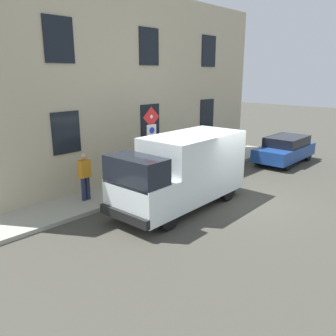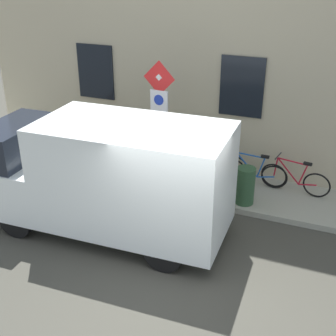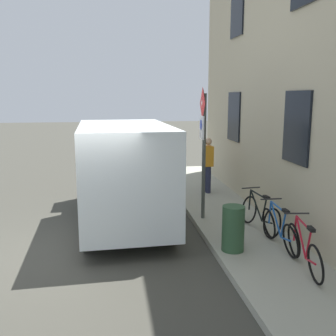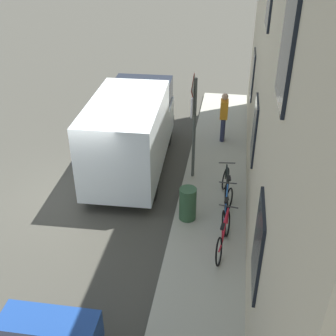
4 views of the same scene
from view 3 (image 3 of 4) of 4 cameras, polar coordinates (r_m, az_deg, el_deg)
name	(u,v)px [view 3 (image 3 of 4)]	position (r m, az deg, el deg)	size (l,w,h in m)	color
ground_plane	(79,254)	(8.22, -13.02, -12.21)	(80.00, 80.00, 0.00)	#403F37
sidewalk_slab	(250,241)	(8.66, 11.96, -10.45)	(1.86, 17.10, 0.14)	#A4A492
building_facade	(318,57)	(8.67, 21.20, 14.94)	(0.75, 15.10, 7.81)	#BFB392
sign_post_stacked	(203,135)	(9.37, 5.12, 4.90)	(0.16, 0.56, 3.09)	#474C47
delivery_van	(123,170)	(9.60, -6.62, -0.36)	(2.20, 5.40, 2.50)	white
bicycle_red	(304,249)	(7.31, 19.35, -11.19)	(0.46, 1.71, 0.89)	black
bicycle_blue	(279,229)	(8.16, 16.01, -8.68)	(0.46, 1.71, 0.89)	black
bicycle_black	(260,214)	(9.05, 13.34, -6.63)	(0.49, 1.72, 0.89)	black
pedestrian	(208,163)	(12.15, 5.88, 0.72)	(0.27, 0.41, 1.72)	#262B47
litter_bin	(233,228)	(7.78, 9.56, -8.75)	(0.44, 0.44, 0.90)	#2D5133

